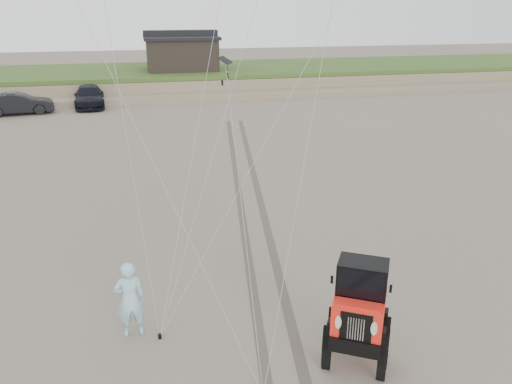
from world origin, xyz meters
TOP-DOWN VIEW (x-y plane):
  - ground at (0.00, 0.00)m, footprint 160.00×160.00m
  - dune_ridge at (0.00, 37.50)m, footprint 160.00×14.25m
  - cabin at (2.00, 37.00)m, footprint 6.40×5.40m
  - truck_b at (-10.04, 28.31)m, footprint 4.69×2.20m
  - truck_c at (-5.51, 30.18)m, footprint 2.48×5.29m
  - jeep at (2.29, -0.88)m, footprint 4.47×5.51m
  - man at (-2.29, 1.24)m, footprint 0.71×0.50m
  - stake_main at (-1.70, 0.93)m, footprint 0.08×0.08m
  - tire_tracks at (2.00, 8.00)m, footprint 5.22×29.74m

SIDE VIEW (x-z plane):
  - ground at x=0.00m, z-range 0.00..0.00m
  - tire_tracks at x=2.00m, z-range 0.00..0.01m
  - stake_main at x=-1.70m, z-range 0.00..0.12m
  - truck_b at x=-10.04m, z-range 0.00..1.49m
  - truck_c at x=-5.51m, z-range 0.00..1.49m
  - dune_ridge at x=0.00m, z-range -0.04..1.68m
  - man at x=-2.29m, z-range 0.00..1.86m
  - jeep at x=2.29m, z-range 0.00..1.90m
  - cabin at x=2.00m, z-range 1.56..4.91m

